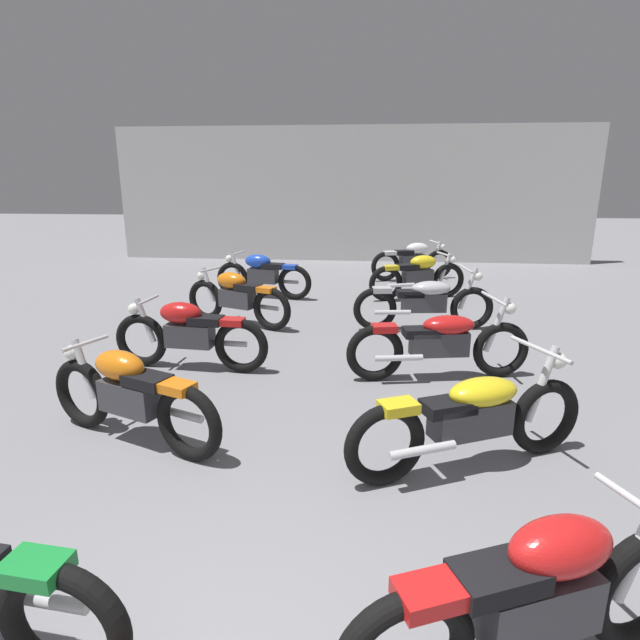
{
  "coord_description": "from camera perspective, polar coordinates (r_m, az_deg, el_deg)",
  "views": [
    {
      "loc": [
        0.63,
        -0.94,
        2.31
      ],
      "look_at": [
        0.0,
        5.35,
        0.55
      ],
      "focal_mm": 29.16,
      "sensor_mm": 36.0,
      "label": 1
    }
  ],
  "objects": [
    {
      "name": "motorcycle_right_row_4",
      "position": [
        10.18,
        10.73,
        4.82
      ],
      "size": [
        1.89,
        0.79,
        0.88
      ],
      "color": "black",
      "rests_on": "ground"
    },
    {
      "name": "motorcycle_right_row_5",
      "position": [
        12.07,
        10.18,
        6.51
      ],
      "size": [
        1.9,
        0.77,
        0.88
      ],
      "color": "black",
      "rests_on": "ground"
    },
    {
      "name": "motorcycle_left_row_4",
      "position": [
        10.18,
        -6.32,
        5.0
      ],
      "size": [
        1.96,
        0.57,
        0.88
      ],
      "color": "black",
      "rests_on": "ground"
    },
    {
      "name": "motorcycle_right_row_0",
      "position": [
        2.86,
        22.77,
        -26.31
      ],
      "size": [
        1.86,
        0.86,
        0.88
      ],
      "color": "black",
      "rests_on": "ground"
    },
    {
      "name": "motorcycle_right_row_3",
      "position": [
        8.12,
        11.42,
        2.03
      ],
      "size": [
        2.17,
        0.69,
        0.97
      ],
      "color": "black",
      "rests_on": "ground"
    },
    {
      "name": "motorcycle_right_row_2",
      "position": [
        6.18,
        13.06,
        -2.35
      ],
      "size": [
        2.15,
        0.75,
        0.97
      ],
      "color": "black",
      "rests_on": "ground"
    },
    {
      "name": "motorcycle_left_row_2",
      "position": [
        6.52,
        -14.18,
        -1.43
      ],
      "size": [
        1.97,
        0.48,
        0.88
      ],
      "color": "black",
      "rests_on": "ground"
    },
    {
      "name": "back_wall",
      "position": [
        14.64,
        3.34,
        13.56
      ],
      "size": [
        12.97,
        0.24,
        3.6
      ],
      "primitive_type": "cube",
      "color": "#BCBAB7",
      "rests_on": "ground"
    },
    {
      "name": "motorcycle_right_row_1",
      "position": [
        4.4,
        16.35,
        -10.14
      ],
      "size": [
        2.02,
        1.07,
        0.97
      ],
      "color": "black",
      "rests_on": "ground"
    },
    {
      "name": "motorcycle_left_row_1",
      "position": [
        4.9,
        -20.12,
        -7.65
      ],
      "size": [
        1.87,
        0.84,
        0.88
      ],
      "color": "black",
      "rests_on": "ground"
    },
    {
      "name": "motorcycle_left_row_3",
      "position": [
        8.33,
        -9.12,
        2.53
      ],
      "size": [
        1.86,
        0.85,
        0.88
      ],
      "color": "black",
      "rests_on": "ground"
    }
  ]
}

